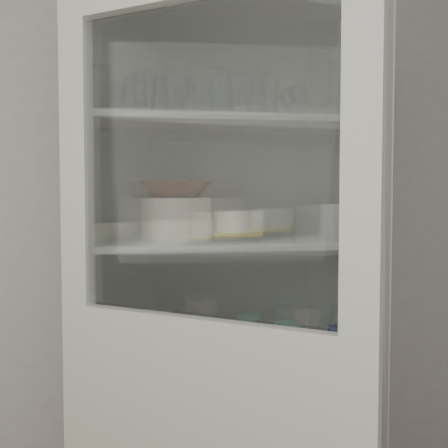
# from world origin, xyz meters

# --- Properties ---
(wall_back) EXTENTS (3.60, 0.02, 2.60)m
(wall_back) POSITION_xyz_m (0.00, 1.50, 1.30)
(wall_back) COLOR #A29E9B
(wall_back) RESTS_ON ground
(pantry_cabinet) EXTENTS (1.00, 0.45, 2.10)m
(pantry_cabinet) POSITION_xyz_m (0.20, 1.34, 0.94)
(pantry_cabinet) COLOR silver
(pantry_cabinet) RESTS_ON floor
(cupboard_door) EXTENTS (0.75, 0.57, 2.00)m
(cupboard_door) POSITION_xyz_m (0.06, 0.78, 0.87)
(cupboard_door) COLOR silver
(cupboard_door) RESTS_ON floor
(tumbler_0) EXTENTS (0.08, 0.08, 0.14)m
(tumbler_0) POSITION_xyz_m (-0.21, 1.15, 1.73)
(tumbler_0) COLOR silver
(tumbler_0) RESTS_ON shelf_glass
(tumbler_1) EXTENTS (0.07, 0.07, 0.13)m
(tumbler_1) POSITION_xyz_m (0.02, 1.13, 1.73)
(tumbler_1) COLOR silver
(tumbler_1) RESTS_ON shelf_glass
(tumbler_2) EXTENTS (0.09, 0.09, 0.15)m
(tumbler_2) POSITION_xyz_m (0.17, 1.17, 1.73)
(tumbler_2) COLOR silver
(tumbler_2) RESTS_ON shelf_glass
(tumbler_3) EXTENTS (0.07, 0.07, 0.13)m
(tumbler_3) POSITION_xyz_m (0.16, 1.12, 1.73)
(tumbler_3) COLOR silver
(tumbler_3) RESTS_ON shelf_glass
(tumbler_4) EXTENTS (0.09, 0.09, 0.14)m
(tumbler_4) POSITION_xyz_m (0.24, 1.15, 1.73)
(tumbler_4) COLOR silver
(tumbler_4) RESTS_ON shelf_glass
(tumbler_5) EXTENTS (0.08, 0.08, 0.13)m
(tumbler_5) POSITION_xyz_m (0.32, 1.14, 1.73)
(tumbler_5) COLOR silver
(tumbler_5) RESTS_ON shelf_glass
(tumbler_6) EXTENTS (0.09, 0.09, 0.14)m
(tumbler_6) POSITION_xyz_m (0.61, 1.12, 1.73)
(tumbler_6) COLOR silver
(tumbler_6) RESTS_ON shelf_glass
(tumbler_7) EXTENTS (0.09, 0.09, 0.15)m
(tumbler_7) POSITION_xyz_m (-0.07, 1.26, 1.74)
(tumbler_7) COLOR silver
(tumbler_7) RESTS_ON shelf_glass
(tumbler_8) EXTENTS (0.09, 0.09, 0.14)m
(tumbler_8) POSITION_xyz_m (-0.01, 1.29, 1.73)
(tumbler_8) COLOR silver
(tumbler_8) RESTS_ON shelf_glass
(tumbler_9) EXTENTS (0.08, 0.08, 0.12)m
(tumbler_9) POSITION_xyz_m (0.23, 1.30, 1.72)
(tumbler_9) COLOR silver
(tumbler_9) RESTS_ON shelf_glass
(tumbler_10) EXTENTS (0.08, 0.08, 0.15)m
(tumbler_10) POSITION_xyz_m (0.31, 1.26, 1.74)
(tumbler_10) COLOR silver
(tumbler_10) RESTS_ON shelf_glass
(goblet_0) EXTENTS (0.07, 0.07, 0.16)m
(goblet_0) POSITION_xyz_m (-0.16, 1.39, 1.74)
(goblet_0) COLOR silver
(goblet_0) RESTS_ON shelf_glass
(goblet_1) EXTENTS (0.08, 0.08, 0.18)m
(goblet_1) POSITION_xyz_m (0.07, 1.37, 1.75)
(goblet_1) COLOR silver
(goblet_1) RESTS_ON shelf_glass
(goblet_2) EXTENTS (0.07, 0.07, 0.16)m
(goblet_2) POSITION_xyz_m (0.48, 1.35, 1.74)
(goblet_2) COLOR silver
(goblet_2) RESTS_ON shelf_glass
(goblet_3) EXTENTS (0.07, 0.07, 0.16)m
(goblet_3) POSITION_xyz_m (0.46, 1.40, 1.74)
(goblet_3) COLOR silver
(goblet_3) RESTS_ON shelf_glass
(plate_stack_front) EXTENTS (0.24, 0.24, 0.07)m
(plate_stack_front) POSITION_xyz_m (0.03, 1.24, 1.30)
(plate_stack_front) COLOR white
(plate_stack_front) RESTS_ON shelf_plates
(plate_stack_back) EXTENTS (0.19, 0.19, 0.06)m
(plate_stack_back) POSITION_xyz_m (-0.16, 1.41, 1.29)
(plate_stack_back) COLOR white
(plate_stack_back) RESTS_ON shelf_plates
(cream_bowl) EXTENTS (0.29, 0.29, 0.07)m
(cream_bowl) POSITION_xyz_m (0.03, 1.24, 1.37)
(cream_bowl) COLOR beige
(cream_bowl) RESTS_ON plate_stack_front
(terracotta_bowl) EXTENTS (0.27, 0.27, 0.06)m
(terracotta_bowl) POSITION_xyz_m (0.03, 1.24, 1.43)
(terracotta_bowl) COLOR brown
(terracotta_bowl) RESTS_ON cream_bowl
(glass_platter) EXTENTS (0.33, 0.33, 0.02)m
(glass_platter) POSITION_xyz_m (0.25, 1.25, 1.27)
(glass_platter) COLOR silver
(glass_platter) RESTS_ON shelf_plates
(yellow_trivet) EXTENTS (0.19, 0.19, 0.01)m
(yellow_trivet) POSITION_xyz_m (0.25, 1.25, 1.28)
(yellow_trivet) COLOR yellow
(yellow_trivet) RESTS_ON glass_platter
(white_ramekin) EXTENTS (0.18, 0.18, 0.07)m
(white_ramekin) POSITION_xyz_m (0.25, 1.25, 1.32)
(white_ramekin) COLOR white
(white_ramekin) RESTS_ON yellow_trivet
(grey_bowl_stack) EXTENTS (0.12, 0.12, 0.12)m
(grey_bowl_stack) POSITION_xyz_m (0.60, 1.27, 1.32)
(grey_bowl_stack) COLOR #B9B9B9
(grey_bowl_stack) RESTS_ON shelf_plates
(mug_blue) EXTENTS (0.13, 0.13, 0.10)m
(mug_blue) POSITION_xyz_m (0.61, 1.20, 0.91)
(mug_blue) COLOR navy
(mug_blue) RESTS_ON shelf_mugs
(mug_teal) EXTENTS (0.13, 0.13, 0.09)m
(mug_teal) POSITION_xyz_m (0.44, 1.30, 0.91)
(mug_teal) COLOR #2B7C6E
(mug_teal) RESTS_ON shelf_mugs
(mug_white) EXTENTS (0.14, 0.14, 0.10)m
(mug_white) POSITION_xyz_m (0.37, 1.19, 0.91)
(mug_white) COLOR white
(mug_white) RESTS_ON shelf_mugs
(teal_jar) EXTENTS (0.09, 0.09, 0.11)m
(teal_jar) POSITION_xyz_m (0.30, 1.34, 0.92)
(teal_jar) COLOR #2B7C6E
(teal_jar) RESTS_ON shelf_mugs
(measuring_cups) EXTENTS (0.09, 0.09, 0.04)m
(measuring_cups) POSITION_xyz_m (-0.06, 1.22, 0.88)
(measuring_cups) COLOR #B6B6B7
(measuring_cups) RESTS_ON shelf_mugs
(white_canister) EXTENTS (0.15, 0.15, 0.15)m
(white_canister) POSITION_xyz_m (-0.04, 1.32, 0.93)
(white_canister) COLOR white
(white_canister) RESTS_ON shelf_mugs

